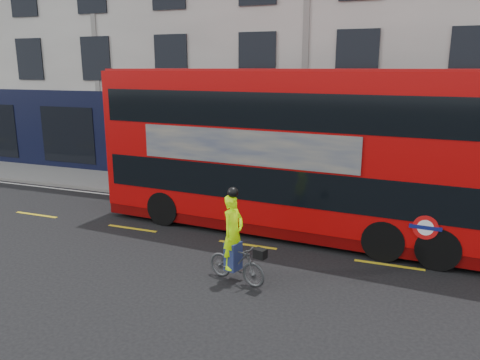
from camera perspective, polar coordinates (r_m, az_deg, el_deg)
The scene contains 8 objects.
ground at distance 12.63m, azimuth -1.48°, elevation -10.24°, with size 120.00×120.00×0.00m, color black.
pavement at distance 18.43m, azimuth 6.33°, elevation -2.38°, with size 60.00×3.00×0.12m, color slate.
kerb at distance 17.04m, azimuth 5.02°, elevation -3.67°, with size 60.00×0.12×0.13m, color slate.
building_terrace at distance 24.14m, azimuth 11.02°, elevation 19.02°, with size 50.00×10.07×15.00m.
road_edge_line at distance 16.78m, azimuth 4.72°, elevation -4.15°, with size 58.00×0.10×0.01m, color silver.
lane_dashes at distance 13.91m, azimuth 0.92°, elevation -7.90°, with size 58.00×0.12×0.01m, color gold, non-canonical shape.
bus at distance 14.55m, azimuth 7.01°, elevation 3.56°, with size 12.70×3.66×5.06m.
cyclist at distance 11.38m, azimuth -0.60°, elevation -8.52°, with size 1.70×0.87×2.37m.
Camera 1 is at (4.48, -10.65, 5.09)m, focal length 35.00 mm.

